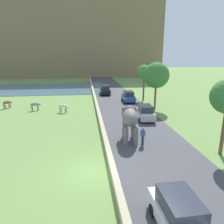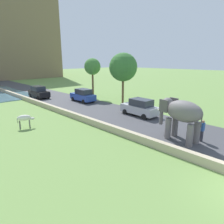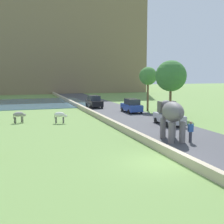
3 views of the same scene
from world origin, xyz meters
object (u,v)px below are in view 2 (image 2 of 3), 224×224
object	(u,v)px
car_blue	(83,95)
cow_white	(25,118)
car_silver	(140,107)
car_black	(39,92)
elephant	(181,113)
person_beside_elephant	(202,130)

from	to	relation	value
car_blue	cow_white	distance (m)	11.28
car_silver	car_black	size ratio (longest dim) A/B	1.02
car_black	cow_white	distance (m)	14.06
elephant	person_beside_elephant	world-z (taller)	elephant
elephant	car_silver	bearing A→B (deg)	62.29
car_black	person_beside_elephant	bearing A→B (deg)	-87.84
car_silver	elephant	bearing A→B (deg)	-117.71
cow_white	person_beside_elephant	bearing A→B (deg)	-56.80
person_beside_elephant	cow_white	bearing A→B (deg)	123.20
elephant	car_blue	bearing A→B (deg)	78.84
car_silver	cow_white	distance (m)	11.00
car_blue	cow_white	size ratio (longest dim) A/B	2.87
elephant	car_black	bearing A→B (deg)	90.07
cow_white	elephant	bearing A→B (deg)	-56.97
car_blue	car_black	size ratio (longest dim) A/B	1.01
person_beside_elephant	car_blue	size ratio (longest dim) A/B	0.40
person_beside_elephant	car_silver	bearing A→B (deg)	72.74
car_black	cow_white	xyz separation A→B (m)	(-6.83, -12.29, -0.06)
elephant	cow_white	bearing A→B (deg)	123.03
person_beside_elephant	cow_white	world-z (taller)	person_beside_elephant
elephant	car_blue	size ratio (longest dim) A/B	0.88
car_blue	car_black	bearing A→B (deg)	114.13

